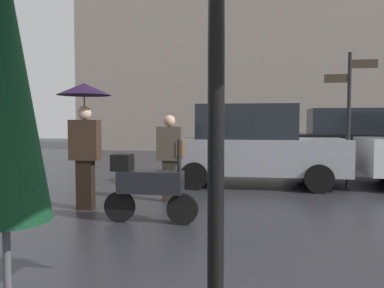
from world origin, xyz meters
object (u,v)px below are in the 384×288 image
at_px(folded_patio_umbrella_near, 2,85).
at_px(street_signpost, 349,107).
at_px(parked_car_left, 253,145).
at_px(parked_car_right, 350,138).
at_px(pedestrian_with_bag, 170,153).
at_px(pedestrian_with_umbrella, 85,117).
at_px(parked_scooter, 147,186).

xyz_separation_m(folded_patio_umbrella_near, street_signpost, (3.13, 7.19, 0.15)).
xyz_separation_m(parked_car_left, parked_car_right, (3.11, 4.10, 0.02)).
xyz_separation_m(parked_car_right, street_signpost, (-1.06, -4.50, 0.84)).
bearing_deg(folded_patio_umbrella_near, parked_car_right, 70.28).
relative_size(parked_car_right, street_signpost, 1.41).
bearing_deg(folded_patio_umbrella_near, parked_car_left, 81.93).
bearing_deg(folded_patio_umbrella_near, pedestrian_with_bag, 94.39).
bearing_deg(street_signpost, pedestrian_with_umbrella, -151.35).
bearing_deg(pedestrian_with_bag, folded_patio_umbrella_near, 56.81).
bearing_deg(street_signpost, parked_car_right, 76.72).
xyz_separation_m(pedestrian_with_bag, parked_car_right, (4.60, 6.28, 0.05)).
bearing_deg(parked_scooter, pedestrian_with_bag, 107.72).
bearing_deg(parked_car_right, pedestrian_with_umbrella, 65.60).
bearing_deg(parked_car_left, pedestrian_with_bag, -137.85).
distance_m(pedestrian_with_bag, parked_car_right, 7.79).
bearing_deg(parked_scooter, parked_car_right, 77.16).
bearing_deg(parked_scooter, parked_car_left, 85.90).
relative_size(folded_patio_umbrella_near, parked_car_left, 0.60).
bearing_deg(pedestrian_with_bag, pedestrian_with_umbrella, -3.76).
bearing_deg(pedestrian_with_bag, parked_car_left, -162.02).
xyz_separation_m(pedestrian_with_umbrella, street_signpost, (4.83, 2.64, 0.23)).
distance_m(pedestrian_with_bag, parked_scooter, 1.62).
distance_m(pedestrian_with_umbrella, parked_scooter, 1.79).
relative_size(parked_car_left, parked_car_right, 0.97).
height_order(parked_scooter, parked_car_right, parked_car_right).
height_order(pedestrian_with_bag, parked_car_left, parked_car_left).
bearing_deg(parked_car_right, parked_car_left, 67.94).
xyz_separation_m(parked_car_left, street_signpost, (2.05, -0.40, 0.86)).
bearing_deg(folded_patio_umbrella_near, parked_scooter, 96.10).
xyz_separation_m(parked_scooter, street_signpost, (3.54, 3.35, 1.25)).
bearing_deg(pedestrian_with_umbrella, folded_patio_umbrella_near, -147.00).
bearing_deg(parked_car_left, parked_scooter, -125.01).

